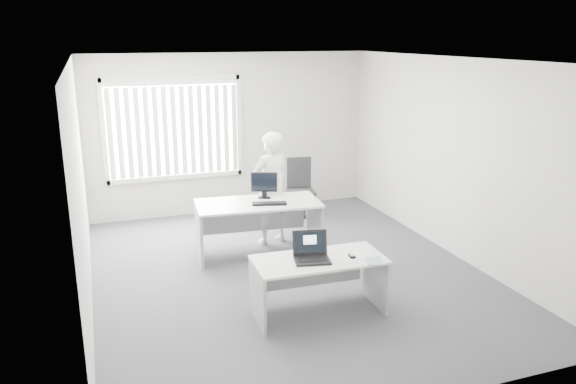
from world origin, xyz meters
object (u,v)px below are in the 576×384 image
object	(u,v)px
office_chair	(300,199)
person	(271,188)
desk_near	(319,274)
laptop	(312,249)
monitor	(264,185)
desk_far	(258,217)

from	to	relation	value
office_chair	person	distance (m)	1.47
office_chair	person	bearing A→B (deg)	-121.21
desk_near	laptop	world-z (taller)	laptop
desk_near	laptop	bearing A→B (deg)	-152.30
office_chair	laptop	distance (m)	3.70
monitor	laptop	bearing A→B (deg)	-72.08
desk_near	desk_far	xyz separation A→B (m)	(-0.13, 1.94, 0.09)
desk_near	monitor	xyz separation A→B (m)	(0.01, 2.12, 0.50)
desk_far	person	size ratio (longest dim) A/B	1.05
office_chair	monitor	world-z (taller)	monitor
laptop	monitor	distance (m)	2.18
desk_near	laptop	size ratio (longest dim) A/B	3.84
person	monitor	size ratio (longest dim) A/B	4.51
desk_far	laptop	distance (m)	2.00
desk_near	monitor	world-z (taller)	monitor
office_chair	person	size ratio (longest dim) A/B	0.60
desk_far	monitor	distance (m)	0.47
desk_far	person	world-z (taller)	person
desk_far	laptop	size ratio (longest dim) A/B	4.64
monitor	desk_far	bearing A→B (deg)	-108.60
office_chair	laptop	world-z (taller)	office_chair
person	monitor	bearing A→B (deg)	38.70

